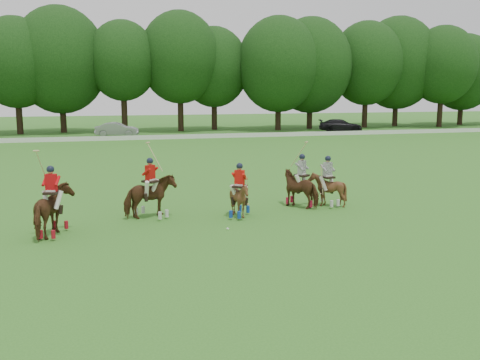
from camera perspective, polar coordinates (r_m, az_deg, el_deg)
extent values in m
plane|color=#306E1F|center=(17.33, -4.53, -7.19)|extent=(180.00, 180.00, 0.00)
cylinder|color=black|center=(65.47, -22.50, 6.58)|extent=(0.70, 0.70, 4.64)
ellipsoid|color=black|center=(65.48, -22.82, 11.49)|extent=(8.80, 8.80, 10.13)
cylinder|color=black|center=(66.04, -18.36, 6.70)|extent=(0.70, 0.70, 4.31)
ellipsoid|color=black|center=(66.06, -18.65, 12.03)|extent=(10.67, 10.67, 12.27)
cylinder|color=black|center=(64.45, -12.24, 7.32)|extent=(0.70, 0.70, 5.24)
ellipsoid|color=black|center=(64.48, -12.42, 12.33)|extent=(8.06, 8.06, 9.26)
cylinder|color=black|center=(65.32, -6.35, 7.48)|extent=(0.70, 0.70, 5.19)
ellipsoid|color=black|center=(65.38, -6.46, 12.88)|extent=(9.50, 9.50, 10.92)
cylinder|color=black|center=(67.47, -2.76, 7.30)|extent=(0.70, 0.70, 4.48)
ellipsoid|color=black|center=(67.47, -2.80, 11.94)|extent=(8.60, 8.60, 9.89)
cylinder|color=black|center=(66.75, 4.08, 7.15)|extent=(0.70, 0.70, 4.21)
ellipsoid|color=black|center=(66.76, 4.15, 12.21)|extent=(10.11, 10.11, 11.63)
cylinder|color=black|center=(69.66, 7.43, 7.13)|extent=(0.70, 0.70, 4.07)
ellipsoid|color=black|center=(69.66, 7.54, 12.04)|extent=(10.46, 10.46, 12.03)
cylinder|color=black|center=(73.16, 13.17, 7.37)|extent=(0.70, 0.70, 4.79)
ellipsoid|color=black|center=(73.19, 13.36, 12.02)|extent=(9.47, 9.47, 10.89)
cylinder|color=black|center=(77.17, 16.23, 7.21)|extent=(0.70, 0.70, 4.44)
ellipsoid|color=black|center=(77.20, 16.46, 11.88)|extent=(10.84, 10.84, 12.47)
cylinder|color=black|center=(77.12, 20.56, 7.14)|extent=(0.70, 0.70, 4.86)
ellipsoid|color=black|center=(77.14, 20.82, 11.43)|extent=(8.94, 8.94, 10.28)
cylinder|color=black|center=(82.75, 22.45, 6.82)|extent=(0.70, 0.70, 3.90)
ellipsoid|color=black|center=(82.73, 22.69, 10.57)|extent=(9.29, 9.29, 10.68)
cube|color=white|center=(54.62, -11.63, 4.43)|extent=(120.00, 0.10, 0.44)
imported|color=gray|center=(59.02, -13.00, 5.28)|extent=(4.73, 2.25, 1.50)
imported|color=black|center=(65.22, 10.67, 5.75)|extent=(5.51, 3.55, 1.49)
imported|color=#442912|center=(19.52, -19.34, -3.13)|extent=(1.47, 2.26, 1.76)
cube|color=black|center=(19.40, -19.44, -1.26)|extent=(0.57, 0.66, 0.08)
cylinder|color=tan|center=(19.36, -20.43, 1.42)|extent=(0.24, 0.75, 1.08)
imported|color=#442912|center=(21.23, -9.49, -1.80)|extent=(2.21, 2.19, 1.69)
cube|color=black|center=(21.12, -9.53, -0.14)|extent=(0.70, 0.71, 0.08)
cylinder|color=tan|center=(21.20, -9.06, 2.43)|extent=(0.54, 0.59, 1.08)
imported|color=#442912|center=(21.12, -0.05, -2.08)|extent=(1.69, 1.73, 1.44)
cube|color=black|center=(21.02, -0.05, -0.67)|extent=(0.68, 0.71, 0.08)
cylinder|color=tan|center=(20.93, 0.72, -0.94)|extent=(0.14, 0.19, 1.29)
imported|color=#442912|center=(23.17, 6.57, -0.91)|extent=(1.85, 1.98, 1.58)
cube|color=black|center=(23.07, 6.60, 0.50)|extent=(0.70, 0.71, 0.08)
cylinder|color=tan|center=(22.68, 6.28, 2.70)|extent=(0.52, 0.61, 1.08)
imported|color=#442912|center=(23.43, 9.27, -0.99)|extent=(1.50, 1.60, 1.47)
cube|color=black|center=(23.33, 9.31, 0.31)|extent=(0.57, 0.66, 0.08)
cylinder|color=tan|center=(23.16, 8.73, 0.06)|extent=(0.08, 0.21, 1.29)
sphere|color=white|center=(19.35, -1.33, -5.22)|extent=(0.09, 0.09, 0.09)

